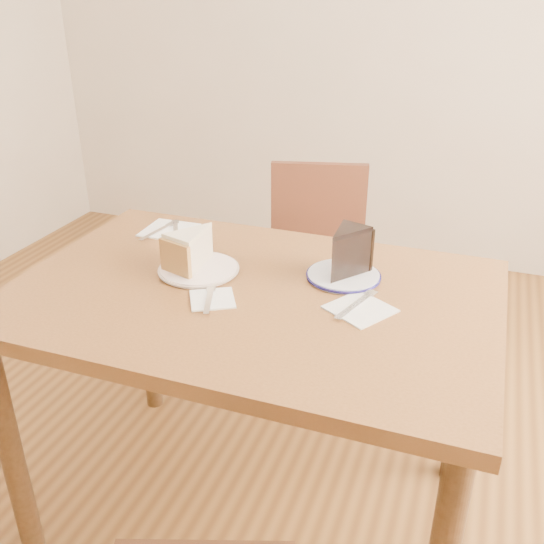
{
  "coord_description": "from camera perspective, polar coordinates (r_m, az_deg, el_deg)",
  "views": [
    {
      "loc": [
        0.5,
        -1.23,
        1.46
      ],
      "look_at": [
        0.05,
        0.02,
        0.8
      ],
      "focal_mm": 40.0,
      "sensor_mm": 36.0,
      "label": 1
    }
  ],
  "objects": [
    {
      "name": "napkin_navy",
      "position": [
        1.44,
        8.29,
        -3.45
      ],
      "size": [
        0.18,
        0.18,
        0.0
      ],
      "primitive_type": "cube",
      "rotation": [
        0.0,
        0.0,
        -0.55
      ],
      "color": "white",
      "rests_on": "table"
    },
    {
      "name": "ground",
      "position": [
        1.97,
        -1.6,
        -21.33
      ],
      "size": [
        4.0,
        4.0,
        0.0
      ],
      "primitive_type": "plane",
      "color": "#4A2D13",
      "rests_on": "ground"
    },
    {
      "name": "plate_cream",
      "position": [
        1.61,
        -6.91,
        0.26
      ],
      "size": [
        0.2,
        0.2,
        0.01
      ],
      "primitive_type": "cylinder",
      "color": "white",
      "rests_on": "table"
    },
    {
      "name": "knife_navy",
      "position": [
        1.44,
        7.87,
        -3.07
      ],
      "size": [
        0.07,
        0.17,
        0.0
      ],
      "primitive_type": "cube",
      "rotation": [
        0.0,
        0.0,
        -0.31
      ],
      "color": "silver",
      "rests_on": "napkin_navy"
    },
    {
      "name": "table",
      "position": [
        1.56,
        -1.9,
        -4.93
      ],
      "size": [
        1.2,
        0.8,
        0.75
      ],
      "color": "#492B14",
      "rests_on": "ground"
    },
    {
      "name": "knife_spare",
      "position": [
        1.87,
        -10.74,
        3.78
      ],
      "size": [
        0.04,
        0.16,
        0.0
      ],
      "primitive_type": "cube",
      "rotation": [
        0.0,
        0.0,
        -0.15
      ],
      "color": "silver",
      "rests_on": "napkin_spare"
    },
    {
      "name": "napkin_spare",
      "position": [
        1.89,
        -9.66,
        3.92
      ],
      "size": [
        0.15,
        0.15,
        0.0
      ],
      "primitive_type": "cube",
      "rotation": [
        0.0,
        0.0,
        0.03
      ],
      "color": "white",
      "rests_on": "table"
    },
    {
      "name": "plate_navy",
      "position": [
        1.58,
        6.74,
        -0.34
      ],
      "size": [
        0.19,
        0.19,
        0.01
      ],
      "primitive_type": "cylinder",
      "color": "white",
      "rests_on": "table"
    },
    {
      "name": "chocolate_cake",
      "position": [
        1.54,
        6.82,
        1.59
      ],
      "size": [
        0.12,
        0.14,
        0.11
      ],
      "primitive_type": null,
      "rotation": [
        0.0,
        0.0,
        2.84
      ],
      "color": "black",
      "rests_on": "plate_navy"
    },
    {
      "name": "fork_cream",
      "position": [
        1.46,
        -5.95,
        -2.61
      ],
      "size": [
        0.06,
        0.14,
        0.0
      ],
      "primitive_type": "cube",
      "rotation": [
        0.0,
        0.0,
        0.35
      ],
      "color": "silver",
      "rests_on": "napkin_cream"
    },
    {
      "name": "carrot_cake",
      "position": [
        1.61,
        -7.25,
        2.14
      ],
      "size": [
        0.13,
        0.16,
        0.09
      ],
      "primitive_type": null,
      "rotation": [
        0.0,
        0.0,
        -0.3
      ],
      "color": "beige",
      "rests_on": "plate_cream"
    },
    {
      "name": "chair_far",
      "position": [
        2.24,
        4.12,
        0.02
      ],
      "size": [
        0.51,
        0.51,
        0.84
      ],
      "rotation": [
        0.0,
        0.0,
        3.39
      ],
      "color": "#361910",
      "rests_on": "ground"
    },
    {
      "name": "napkin_cream",
      "position": [
        1.47,
        -5.64,
        -2.55
      ],
      "size": [
        0.14,
        0.14,
        0.0
      ],
      "primitive_type": "cube",
      "rotation": [
        0.0,
        0.0,
        0.52
      ],
      "color": "white",
      "rests_on": "table"
    },
    {
      "name": "fork_spare",
      "position": [
        1.88,
        -9.06,
        4.03
      ],
      "size": [
        0.08,
        0.13,
        0.0
      ],
      "primitive_type": "cube",
      "rotation": [
        0.0,
        0.0,
        0.51
      ],
      "color": "silver",
      "rests_on": "napkin_spare"
    }
  ]
}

